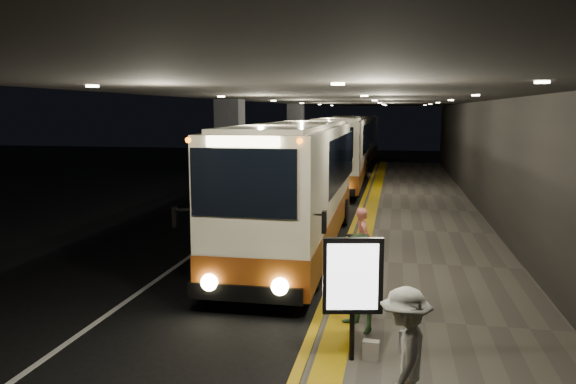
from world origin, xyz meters
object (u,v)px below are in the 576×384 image
(coach_second, at_px, (342,155))
(passenger_boarding, at_px, (363,240))
(bag_polka, at_px, (407,341))
(info_sign, at_px, (353,278))
(passenger_waiting_white, at_px, (405,355))
(passenger_waiting_green, at_px, (360,283))
(coach_third, at_px, (356,142))
(coach_main, at_px, (296,192))
(bag_plain, at_px, (371,350))
(stanchion_post, at_px, (349,256))

(coach_second, bearing_deg, passenger_boarding, -83.85)
(bag_polka, height_order, info_sign, info_sign)
(passenger_waiting_white, bearing_deg, info_sign, -148.26)
(coach_second, bearing_deg, passenger_waiting_white, -83.69)
(passenger_waiting_white, height_order, bag_polka, passenger_waiting_white)
(coach_second, xyz_separation_m, passenger_waiting_white, (3.03, -23.01, -0.70))
(coach_second, height_order, passenger_waiting_green, coach_second)
(info_sign, bearing_deg, passenger_waiting_white, -75.47)
(coach_third, bearing_deg, passenger_boarding, -83.57)
(coach_main, xyz_separation_m, passenger_boarding, (2.07, -2.34, -0.79))
(passenger_boarding, distance_m, info_sign, 5.09)
(bag_polka, relative_size, bag_plain, 1.01)
(coach_second, xyz_separation_m, stanchion_post, (1.83, -16.92, -1.07))
(coach_third, bearing_deg, passenger_waiting_green, -83.76)
(passenger_waiting_green, xyz_separation_m, passenger_waiting_white, (0.74, -2.85, -0.01))
(info_sign, distance_m, stanchion_post, 4.58)
(passenger_boarding, bearing_deg, info_sign, 167.05)
(passenger_waiting_white, distance_m, stanchion_post, 6.22)
(bag_plain, distance_m, stanchion_post, 4.50)
(passenger_waiting_white, bearing_deg, passenger_waiting_green, -159.67)
(coach_main, distance_m, bag_plain, 7.89)
(passenger_boarding, height_order, bag_polka, passenger_boarding)
(coach_third, bearing_deg, coach_main, -87.68)
(bag_polka, bearing_deg, coach_main, 114.18)
(coach_third, height_order, passenger_waiting_green, coach_third)
(info_sign, height_order, stanchion_post, info_sign)
(coach_main, xyz_separation_m, coach_second, (-0.03, 14.02, -0.00))
(bag_polka, bearing_deg, passenger_waiting_white, -92.38)
(coach_main, bearing_deg, coach_third, 89.28)
(coach_second, distance_m, bag_polka, 21.16)
(coach_main, relative_size, bag_plain, 36.43)
(coach_second, bearing_deg, stanchion_post, -85.02)
(coach_second, height_order, coach_third, coach_third)
(passenger_boarding, distance_m, bag_polka, 4.68)
(passenger_waiting_white, xyz_separation_m, info_sign, (-0.78, 1.60, 0.46))
(coach_main, bearing_deg, passenger_waiting_white, -72.59)
(coach_main, relative_size, bag_polka, 35.93)
(coach_third, distance_m, bag_plain, 33.83)
(passenger_boarding, bearing_deg, passenger_waiting_green, 168.20)
(passenger_boarding, xyz_separation_m, stanchion_post, (-0.28, -0.57, -0.28))
(passenger_boarding, xyz_separation_m, bag_plain, (0.44, -5.00, -0.62))
(coach_third, height_order, bag_polka, coach_third)
(passenger_waiting_green, bearing_deg, coach_second, 142.67)
(coach_second, distance_m, info_sign, 21.53)
(passenger_waiting_green, relative_size, passenger_waiting_white, 1.01)
(passenger_waiting_white, bearing_deg, bag_polka, -176.58)
(coach_second, relative_size, coach_third, 0.99)
(coach_main, xyz_separation_m, passenger_waiting_green, (2.26, -6.15, -0.69))
(coach_main, relative_size, passenger_waiting_white, 6.68)
(passenger_waiting_green, bearing_deg, info_sign, -45.76)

